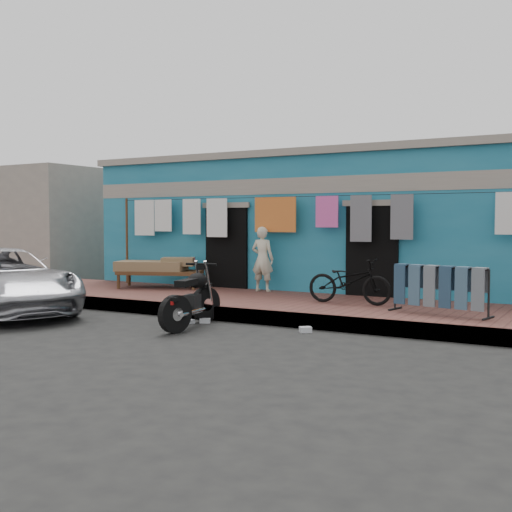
% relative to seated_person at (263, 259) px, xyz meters
% --- Properties ---
extents(ground, '(80.00, 80.00, 0.00)m').
position_rel_seated_person_xyz_m(ground, '(1.08, -4.16, -0.96)').
color(ground, black).
rests_on(ground, ground).
extents(sidewalk, '(28.00, 3.00, 0.25)m').
position_rel_seated_person_xyz_m(sidewalk, '(1.08, -1.16, -0.83)').
color(sidewalk, brown).
rests_on(sidewalk, ground).
extents(curb, '(28.00, 0.10, 0.25)m').
position_rel_seated_person_xyz_m(curb, '(1.08, -2.61, -0.83)').
color(curb, gray).
rests_on(curb, ground).
extents(building, '(12.20, 5.20, 3.36)m').
position_rel_seated_person_xyz_m(building, '(1.08, 2.82, 0.73)').
color(building, '#1C6A89').
rests_on(building, ground).
extents(neighbor_left, '(6.00, 5.00, 3.40)m').
position_rel_seated_person_xyz_m(neighbor_left, '(-9.92, 2.84, 0.74)').
color(neighbor_left, '#9E9384').
rests_on(neighbor_left, ground).
extents(clothesline, '(10.06, 0.06, 2.10)m').
position_rel_seated_person_xyz_m(clothesline, '(0.29, 0.09, 0.85)').
color(clothesline, brown).
rests_on(clothesline, sidewalk).
extents(seated_person, '(0.52, 0.36, 1.41)m').
position_rel_seated_person_xyz_m(seated_person, '(0.00, 0.00, 0.00)').
color(seated_person, beige).
rests_on(seated_person, sidewalk).
extents(bicycle, '(1.60, 0.60, 1.02)m').
position_rel_seated_person_xyz_m(bicycle, '(2.43, -1.06, -0.20)').
color(bicycle, black).
rests_on(bicycle, sidewalk).
extents(motorcycle, '(1.25, 1.86, 1.05)m').
position_rel_seated_person_xyz_m(motorcycle, '(0.54, -3.42, -0.43)').
color(motorcycle, black).
rests_on(motorcycle, ground).
extents(charpoy, '(2.60, 2.26, 0.67)m').
position_rel_seated_person_xyz_m(charpoy, '(-2.43, -0.48, -0.37)').
color(charpoy, brown).
rests_on(charpoy, sidewalk).
extents(jeans_rack, '(1.86, 1.03, 0.82)m').
position_rel_seated_person_xyz_m(jeans_rack, '(4.22, -1.60, -0.29)').
color(jeans_rack, black).
rests_on(jeans_rack, sidewalk).
extents(litter_a, '(0.22, 0.20, 0.08)m').
position_rel_seated_person_xyz_m(litter_a, '(0.51, -2.96, -0.92)').
color(litter_a, silver).
rests_on(litter_a, ground).
extents(litter_b, '(0.23, 0.22, 0.09)m').
position_rel_seated_person_xyz_m(litter_b, '(2.44, -2.96, -0.91)').
color(litter_b, silver).
rests_on(litter_b, ground).
extents(litter_c, '(0.19, 0.21, 0.07)m').
position_rel_seated_person_xyz_m(litter_c, '(0.30, -3.16, -0.92)').
color(litter_c, silver).
rests_on(litter_c, ground).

